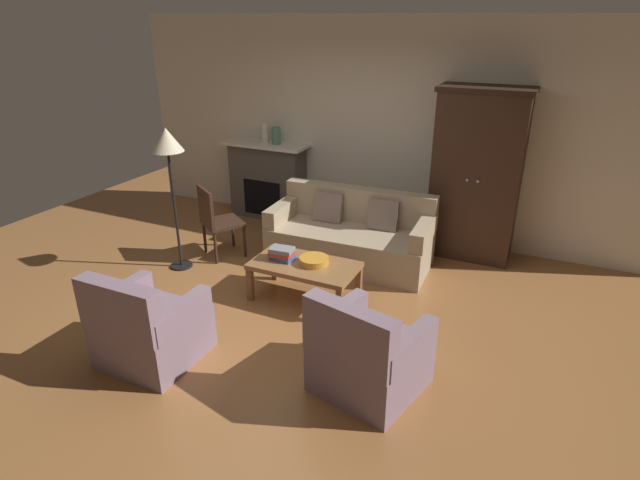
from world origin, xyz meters
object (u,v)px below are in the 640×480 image
at_px(fruit_bowl, 314,261).
at_px(armchair_near_right, 367,356).
at_px(mantel_vase_cream, 265,133).
at_px(couch, 351,237).
at_px(mantel_vase_jade, 276,136).
at_px(floor_lamp, 168,148).
at_px(coffee_table, 304,268).
at_px(armoire, 477,175).
at_px(fireplace, 268,180).
at_px(book_stack, 282,254).
at_px(armchair_near_left, 148,329).
at_px(side_chair_wooden, 216,218).

relative_size(fruit_bowl, armchair_near_right, 0.33).
bearing_deg(mantel_vase_cream, fruit_bowl, -48.57).
bearing_deg(couch, fruit_bowl, -90.11).
relative_size(mantel_vase_jade, floor_lamp, 0.14).
distance_m(coffee_table, mantel_vase_jade, 2.57).
relative_size(couch, armchair_near_right, 2.11).
relative_size(coffee_table, mantel_vase_jade, 4.65).
distance_m(couch, mantel_vase_jade, 1.98).
xyz_separation_m(armoire, fruit_bowl, (-1.26, -1.86, -0.58)).
bearing_deg(couch, fireplace, 151.65).
bearing_deg(book_stack, fruit_bowl, 8.41).
height_order(coffee_table, mantel_vase_cream, mantel_vase_cream).
distance_m(armoire, floor_lamp, 3.58).
xyz_separation_m(armchair_near_left, armchair_near_right, (1.83, 0.44, 0.00)).
xyz_separation_m(mantel_vase_jade, armchair_near_right, (2.51, -3.03, -0.92)).
height_order(armoire, floor_lamp, armoire).
xyz_separation_m(coffee_table, fruit_bowl, (0.09, 0.04, 0.09)).
distance_m(armoire, fruit_bowl, 2.32).
xyz_separation_m(fruit_bowl, armchair_near_right, (1.00, -1.11, -0.14)).
xyz_separation_m(mantel_vase_cream, armchair_near_left, (0.86, -3.47, -0.95)).
height_order(mantel_vase_jade, side_chair_wooden, mantel_vase_jade).
relative_size(armoire, couch, 1.05).
bearing_deg(fireplace, armchair_near_left, -76.10).
height_order(couch, armchair_near_left, armchair_near_left).
bearing_deg(mantel_vase_jade, armchair_near_left, -78.86).
xyz_separation_m(fruit_bowl, mantel_vase_cream, (-1.69, 1.92, 0.81)).
bearing_deg(fireplace, mantel_vase_jade, -5.69).
bearing_deg(armchair_near_left, armoire, 58.51).
bearing_deg(fireplace, fruit_bowl, -48.84).
relative_size(book_stack, armchair_near_left, 0.29).
xyz_separation_m(mantel_vase_cream, floor_lamp, (-0.10, -1.90, 0.18)).
bearing_deg(fruit_bowl, mantel_vase_cream, 131.43).
relative_size(coffee_table, mantel_vase_cream, 3.86).
xyz_separation_m(armoire, book_stack, (-1.61, -1.91, -0.55)).
distance_m(armoire, book_stack, 2.55).
height_order(mantel_vase_jade, armchair_near_left, mantel_vase_jade).
distance_m(armoire, armchair_near_right, 3.06).
xyz_separation_m(fireplace, armoire, (2.95, -0.08, 0.46)).
bearing_deg(floor_lamp, fruit_bowl, -0.53).
xyz_separation_m(couch, book_stack, (-0.35, -1.07, 0.17)).
xyz_separation_m(armoire, mantel_vase_jade, (-2.77, 0.06, 0.21)).
bearing_deg(floor_lamp, fireplace, 87.14).
distance_m(book_stack, floor_lamp, 1.73).
bearing_deg(armchair_near_right, side_chair_wooden, 148.56).
bearing_deg(armchair_near_right, mantel_vase_cream, 131.68).
bearing_deg(armchair_near_left, armchair_near_right, 13.61).
relative_size(armchair_near_left, floor_lamp, 0.53).
height_order(book_stack, side_chair_wooden, side_chair_wooden).
relative_size(coffee_table, side_chair_wooden, 1.22).
distance_m(mantel_vase_cream, floor_lamp, 1.91).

